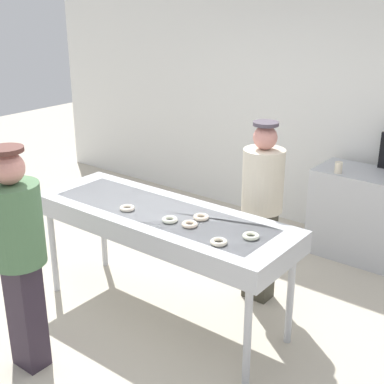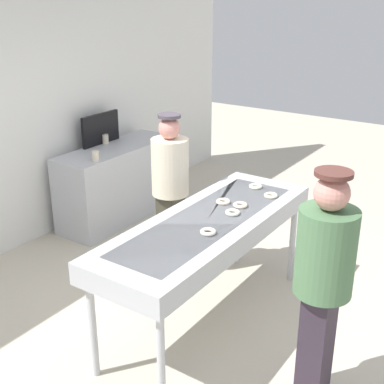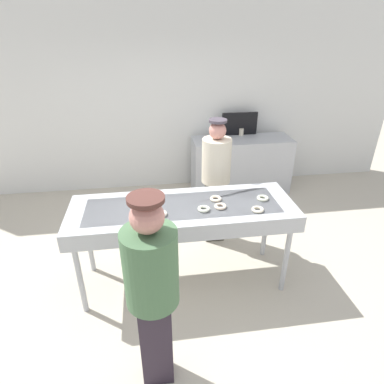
{
  "view_description": "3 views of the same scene",
  "coord_description": "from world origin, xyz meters",
  "px_view_note": "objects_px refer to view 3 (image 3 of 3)",
  "views": [
    {
      "loc": [
        2.62,
        -2.97,
        2.61
      ],
      "look_at": [
        0.08,
        0.3,
        1.06
      ],
      "focal_mm": 49.85,
      "sensor_mm": 36.0,
      "label": 1
    },
    {
      "loc": [
        -3.22,
        -2.05,
        2.68
      ],
      "look_at": [
        0.12,
        0.23,
        1.1
      ],
      "focal_mm": 48.78,
      "sensor_mm": 36.0,
      "label": 2
    },
    {
      "loc": [
        -0.31,
        -2.82,
        2.59
      ],
      "look_at": [
        0.14,
        0.29,
        0.96
      ],
      "focal_mm": 30.37,
      "sensor_mm": 36.0,
      "label": 3
    }
  ],
  "objects_px": {
    "fryer_conveyor": "(183,213)",
    "prep_counter": "(241,165)",
    "sugar_donut_0": "(220,206)",
    "menu_display": "(239,124)",
    "sugar_donut_4": "(161,214)",
    "paper_cup_0": "(241,132)",
    "customer_waiting": "(152,286)",
    "sugar_donut_3": "(258,210)",
    "sugar_donut_1": "(216,199)",
    "paper_cup_1": "(212,141)",
    "sugar_donut_2": "(263,198)",
    "sugar_donut_5": "(204,209)",
    "worker_baker": "(216,175)"
  },
  "relations": [
    {
      "from": "fryer_conveyor",
      "to": "customer_waiting",
      "type": "relative_size",
      "value": 1.36
    },
    {
      "from": "sugar_donut_5",
      "to": "paper_cup_0",
      "type": "relative_size",
      "value": 1.06
    },
    {
      "from": "fryer_conveyor",
      "to": "sugar_donut_0",
      "type": "relative_size",
      "value": 18.76
    },
    {
      "from": "sugar_donut_2",
      "to": "customer_waiting",
      "type": "distance_m",
      "value": 1.63
    },
    {
      "from": "customer_waiting",
      "to": "sugar_donut_3",
      "type": "bearing_deg",
      "value": 50.43
    },
    {
      "from": "sugar_donut_5",
      "to": "menu_display",
      "type": "xyz_separation_m",
      "value": [
        1.04,
        2.45,
        0.13
      ]
    },
    {
      "from": "sugar_donut_1",
      "to": "sugar_donut_4",
      "type": "bearing_deg",
      "value": -159.45
    },
    {
      "from": "sugar_donut_0",
      "to": "sugar_donut_2",
      "type": "xyz_separation_m",
      "value": [
        0.47,
        0.1,
        0.0
      ]
    },
    {
      "from": "menu_display",
      "to": "sugar_donut_0",
      "type": "bearing_deg",
      "value": -109.62
    },
    {
      "from": "fryer_conveyor",
      "to": "menu_display",
      "type": "xyz_separation_m",
      "value": [
        1.23,
        2.34,
        0.23
      ]
    },
    {
      "from": "worker_baker",
      "to": "paper_cup_0",
      "type": "bearing_deg",
      "value": -108.82
    },
    {
      "from": "fryer_conveyor",
      "to": "paper_cup_0",
      "type": "xyz_separation_m",
      "value": [
        1.26,
        2.3,
        0.1
      ]
    },
    {
      "from": "sugar_donut_0",
      "to": "fryer_conveyor",
      "type": "bearing_deg",
      "value": 165.98
    },
    {
      "from": "sugar_donut_3",
      "to": "sugar_donut_4",
      "type": "relative_size",
      "value": 1.0
    },
    {
      "from": "worker_baker",
      "to": "sugar_donut_0",
      "type": "bearing_deg",
      "value": 88.33
    },
    {
      "from": "sugar_donut_5",
      "to": "prep_counter",
      "type": "xyz_separation_m",
      "value": [
        1.04,
        2.22,
        -0.52
      ]
    },
    {
      "from": "sugar_donut_3",
      "to": "sugar_donut_2",
      "type": "bearing_deg",
      "value": 59.84
    },
    {
      "from": "paper_cup_1",
      "to": "prep_counter",
      "type": "bearing_deg",
      "value": 20.05
    },
    {
      "from": "customer_waiting",
      "to": "sugar_donut_2",
      "type": "bearing_deg",
      "value": 53.43
    },
    {
      "from": "fryer_conveyor",
      "to": "menu_display",
      "type": "height_order",
      "value": "menu_display"
    },
    {
      "from": "sugar_donut_3",
      "to": "sugar_donut_4",
      "type": "bearing_deg",
      "value": 176.55
    },
    {
      "from": "sugar_donut_3",
      "to": "customer_waiting",
      "type": "bearing_deg",
      "value": -139.77
    },
    {
      "from": "sugar_donut_0",
      "to": "sugar_donut_2",
      "type": "height_order",
      "value": "same"
    },
    {
      "from": "sugar_donut_0",
      "to": "paper_cup_0",
      "type": "xyz_separation_m",
      "value": [
        0.9,
        2.39,
        0.0
      ]
    },
    {
      "from": "sugar_donut_4",
      "to": "paper_cup_0",
      "type": "height_order",
      "value": "paper_cup_0"
    },
    {
      "from": "sugar_donut_1",
      "to": "prep_counter",
      "type": "relative_size",
      "value": 0.07
    },
    {
      "from": "paper_cup_1",
      "to": "menu_display",
      "type": "relative_size",
      "value": 0.19
    },
    {
      "from": "sugar_donut_0",
      "to": "sugar_donut_5",
      "type": "distance_m",
      "value": 0.18
    },
    {
      "from": "worker_baker",
      "to": "sugar_donut_3",
      "type": "bearing_deg",
      "value": 110.01
    },
    {
      "from": "prep_counter",
      "to": "paper_cup_1",
      "type": "relative_size",
      "value": 14.25
    },
    {
      "from": "paper_cup_1",
      "to": "customer_waiting",
      "type": "bearing_deg",
      "value": -108.97
    },
    {
      "from": "sugar_donut_0",
      "to": "sugar_donut_4",
      "type": "xyz_separation_m",
      "value": [
        -0.59,
        -0.06,
        0.0
      ]
    },
    {
      "from": "sugar_donut_3",
      "to": "paper_cup_0",
      "type": "relative_size",
      "value": 1.06
    },
    {
      "from": "sugar_donut_3",
      "to": "worker_baker",
      "type": "relative_size",
      "value": 0.07
    },
    {
      "from": "sugar_donut_2",
      "to": "paper_cup_0",
      "type": "distance_m",
      "value": 2.32
    },
    {
      "from": "fryer_conveyor",
      "to": "sugar_donut_4",
      "type": "xyz_separation_m",
      "value": [
        -0.23,
        -0.15,
        0.1
      ]
    },
    {
      "from": "sugar_donut_1",
      "to": "sugar_donut_2",
      "type": "distance_m",
      "value": 0.49
    },
    {
      "from": "customer_waiting",
      "to": "fryer_conveyor",
      "type": "bearing_deg",
      "value": 82.81
    },
    {
      "from": "sugar_donut_4",
      "to": "fryer_conveyor",
      "type": "bearing_deg",
      "value": 33.12
    },
    {
      "from": "sugar_donut_2",
      "to": "sugar_donut_5",
      "type": "bearing_deg",
      "value": -168.61
    },
    {
      "from": "customer_waiting",
      "to": "paper_cup_1",
      "type": "xyz_separation_m",
      "value": [
        1.03,
        3.0,
        0.0
      ]
    },
    {
      "from": "sugar_donut_4",
      "to": "sugar_donut_0",
      "type": "bearing_deg",
      "value": 5.51
    },
    {
      "from": "customer_waiting",
      "to": "prep_counter",
      "type": "relative_size",
      "value": 1.03
    },
    {
      "from": "sugar_donut_5",
      "to": "menu_display",
      "type": "relative_size",
      "value": 0.2
    },
    {
      "from": "paper_cup_0",
      "to": "paper_cup_1",
      "type": "distance_m",
      "value": 0.7
    },
    {
      "from": "sugar_donut_5",
      "to": "fryer_conveyor",
      "type": "bearing_deg",
      "value": 148.74
    },
    {
      "from": "fryer_conveyor",
      "to": "prep_counter",
      "type": "bearing_deg",
      "value": 59.62
    },
    {
      "from": "sugar_donut_1",
      "to": "paper_cup_0",
      "type": "xyz_separation_m",
      "value": [
        0.91,
        2.23,
        0.0
      ]
    },
    {
      "from": "worker_baker",
      "to": "paper_cup_1",
      "type": "relative_size",
      "value": 14.22
    },
    {
      "from": "sugar_donut_2",
      "to": "menu_display",
      "type": "height_order",
      "value": "menu_display"
    }
  ]
}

